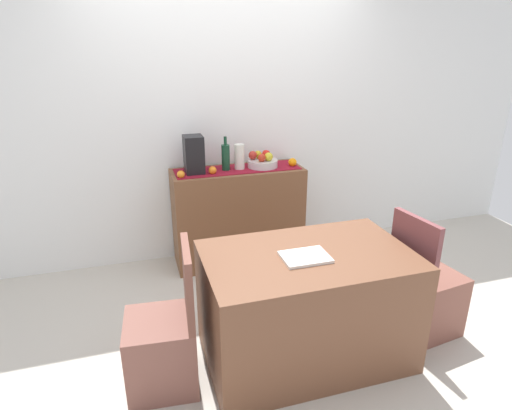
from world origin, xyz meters
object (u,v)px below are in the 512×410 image
at_px(ceramic_vase, 239,157).
at_px(chair_near_window, 164,346).
at_px(coffee_maker, 194,155).
at_px(dining_table, 306,306).
at_px(chair_by_corner, 424,297).
at_px(fruit_bowl, 263,163).
at_px(open_book, 305,257).
at_px(sideboard_console, 238,216).
at_px(wine_bottle, 226,157).

xyz_separation_m(ceramic_vase, chair_near_window, (-0.85, -1.42, -0.73)).
xyz_separation_m(coffee_maker, dining_table, (0.45, -1.42, -0.68)).
bearing_deg(chair_by_corner, chair_near_window, 179.97).
xyz_separation_m(fruit_bowl, open_book, (-0.20, -1.47, -0.18)).
xyz_separation_m(fruit_bowl, chair_by_corner, (0.75, -1.42, -0.66)).
bearing_deg(open_book, ceramic_vase, 90.83).
relative_size(open_book, chair_near_window, 0.31).
bearing_deg(chair_near_window, fruit_bowl, 53.19).
bearing_deg(dining_table, sideboard_console, 93.01).
bearing_deg(sideboard_console, dining_table, -86.99).
bearing_deg(open_book, coffee_maker, 106.06).
bearing_deg(dining_table, wine_bottle, 97.17).
height_order(sideboard_console, chair_near_window, chair_near_window).
height_order(fruit_bowl, chair_near_window, fruit_bowl).
bearing_deg(fruit_bowl, ceramic_vase, 180.00).
xyz_separation_m(ceramic_vase, dining_table, (0.05, -1.42, -0.63)).
bearing_deg(chair_near_window, ceramic_vase, 59.13).
bearing_deg(chair_by_corner, wine_bottle, 127.30).
distance_m(dining_table, chair_by_corner, 0.91).
distance_m(chair_near_window, chair_by_corner, 1.81).
height_order(sideboard_console, open_book, sideboard_console).
relative_size(fruit_bowl, dining_table, 0.21).
distance_m(sideboard_console, chair_near_window, 1.65).
xyz_separation_m(chair_near_window, chair_by_corner, (1.81, -0.00, 0.00)).
height_order(coffee_maker, chair_near_window, coffee_maker).
relative_size(sideboard_console, dining_table, 0.91).
distance_m(ceramic_vase, open_book, 1.49).
relative_size(coffee_maker, ceramic_vase, 1.44).
height_order(coffee_maker, chair_by_corner, coffee_maker).
bearing_deg(ceramic_vase, dining_table, -87.79).
bearing_deg(coffee_maker, chair_by_corner, -46.28).
bearing_deg(open_book, sideboard_console, 91.60).
distance_m(wine_bottle, chair_near_window, 1.76).
bearing_deg(ceramic_vase, open_book, -89.50).
xyz_separation_m(coffee_maker, chair_near_window, (-0.45, -1.42, -0.78)).
xyz_separation_m(fruit_bowl, ceramic_vase, (-0.21, 0.00, 0.07)).
bearing_deg(open_book, wine_bottle, 95.65).
height_order(chair_near_window, chair_by_corner, same).
relative_size(open_book, chair_by_corner, 0.31).
distance_m(ceramic_vase, chair_by_corner, 1.86).
relative_size(coffee_maker, dining_table, 0.25).
bearing_deg(wine_bottle, ceramic_vase, -0.00).
xyz_separation_m(coffee_maker, open_book, (0.41, -1.47, -0.30)).
height_order(wine_bottle, coffee_maker, coffee_maker).
xyz_separation_m(wine_bottle, ceramic_vase, (0.12, -0.00, -0.01)).
xyz_separation_m(sideboard_console, dining_table, (0.07, -1.42, -0.07)).
relative_size(fruit_bowl, ceramic_vase, 1.20).
bearing_deg(coffee_maker, wine_bottle, 0.00).
relative_size(wine_bottle, chair_by_corner, 0.33).
bearing_deg(wine_bottle, fruit_bowl, -0.00).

